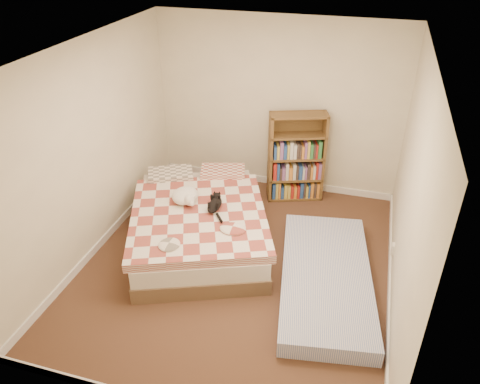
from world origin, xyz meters
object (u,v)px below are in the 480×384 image
(bed, at_px, (200,222))
(bookshelf, at_px, (296,166))
(floor_mattress, at_px, (326,278))
(black_cat, at_px, (216,204))
(white_dog, at_px, (186,196))

(bed, height_order, bookshelf, bookshelf)
(floor_mattress, relative_size, black_cat, 3.85)
(bed, height_order, white_dog, white_dog)
(white_dog, bearing_deg, floor_mattress, -13.42)
(bed, relative_size, white_dog, 7.03)
(black_cat, xyz_separation_m, white_dog, (-0.39, 0.02, 0.03))
(bed, height_order, floor_mattress, bed)
(floor_mattress, xyz_separation_m, black_cat, (-1.43, 0.41, 0.48))
(black_cat, height_order, white_dog, white_dog)
(bed, bearing_deg, white_dog, 156.30)
(bed, xyz_separation_m, white_dog, (-0.18, 0.01, 0.34))
(bookshelf, distance_m, floor_mattress, 1.96)
(floor_mattress, bearing_deg, bookshelf, 102.05)
(bookshelf, xyz_separation_m, white_dog, (-1.13, -1.36, 0.11))
(bookshelf, xyz_separation_m, floor_mattress, (0.69, -1.79, -0.40))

